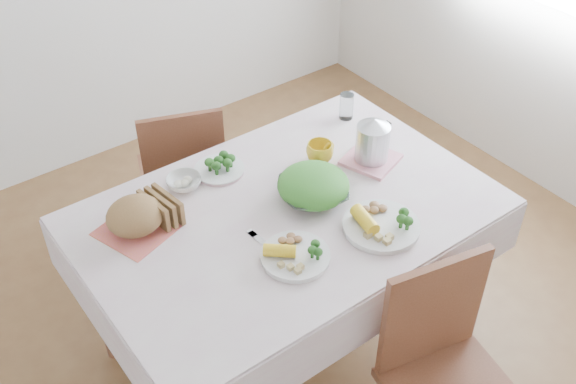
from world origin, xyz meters
TOP-DOWN VIEW (x-y plane):
  - floor at (0.00, 0.00)m, footprint 3.60×3.60m
  - dining_table at (0.00, 0.00)m, footprint 1.40×0.90m
  - tablecloth at (0.00, 0.00)m, footprint 1.50×1.00m
  - chair_far at (-0.01, 0.83)m, footprint 0.49×0.49m
  - salad_bowl at (0.11, -0.01)m, footprint 0.33×0.33m
  - dinner_plate_left at (-0.13, -0.22)m, footprint 0.33×0.33m
  - dinner_plate_right at (0.20, -0.29)m, footprint 0.38×0.38m
  - broccoli_plate at (-0.08, 0.34)m, footprint 0.26×0.26m
  - napkin at (-0.49, 0.23)m, footprint 0.30×0.30m
  - bread_loaf at (-0.49, 0.23)m, footprint 0.27×0.26m
  - fruit_bowl at (-0.24, 0.34)m, footprint 0.15×0.15m
  - yellow_mug at (0.28, 0.16)m, footprint 0.12×0.12m
  - glass_tumbler at (0.58, 0.34)m, footprint 0.06×0.06m
  - pink_tray at (0.45, 0.04)m, footprint 0.25×0.25m
  - electric_kettle at (0.45, 0.04)m, footprint 0.17×0.17m
  - fork_left at (-0.17, -0.12)m, footprint 0.04×0.20m
  - knife at (-0.11, -0.25)m, footprint 0.20×0.10m

SIDE VIEW (x-z plane):
  - floor at x=0.00m, z-range 0.00..0.00m
  - dining_table at x=0.00m, z-range 0.00..0.75m
  - chair_far at x=-0.01m, z-range 0.04..0.89m
  - tablecloth at x=0.00m, z-range 0.75..0.76m
  - napkin at x=-0.49m, z-range 0.76..0.77m
  - fork_left at x=-0.17m, z-range 0.76..0.77m
  - knife at x=-0.11m, z-range 0.76..0.77m
  - pink_tray at x=0.45m, z-range 0.76..0.78m
  - broccoli_plate at x=-0.08m, z-range 0.76..0.78m
  - dinner_plate_left at x=-0.13m, z-range 0.76..0.78m
  - dinner_plate_right at x=0.20m, z-range 0.76..0.78m
  - fruit_bowl at x=-0.24m, z-range 0.76..0.80m
  - salad_bowl at x=0.11m, z-range 0.76..0.82m
  - yellow_mug at x=0.28m, z-range 0.76..0.85m
  - bread_loaf at x=-0.49m, z-range 0.76..0.88m
  - glass_tumbler at x=0.58m, z-range 0.77..0.89m
  - electric_kettle at x=0.45m, z-range 0.79..0.98m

